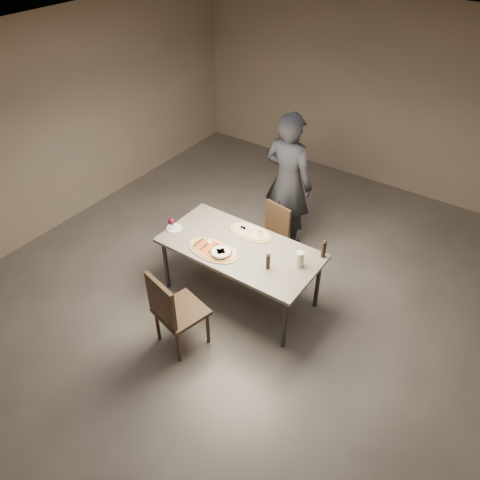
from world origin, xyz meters
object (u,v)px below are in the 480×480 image
Objects in this scene: ham_pizza at (250,232)px; pepper_mill_left at (324,249)px; chair_near at (173,309)px; diner at (288,182)px; dining_table at (240,251)px; chair_far at (272,233)px; bread_basket at (221,253)px; zucchini_pizza at (213,250)px; carafe at (300,259)px.

ham_pizza is 2.42× the size of pepper_mill_left.
diner is at bearing 103.51° from chair_near.
diner is at bearing 95.50° from dining_table.
pepper_mill_left is 0.26× the size of chair_far.
bread_basket is at bearing 100.14° from chair_near.
bread_basket is at bearing 96.93° from chair_far.
chair_far is at bearing 108.53° from ham_pizza.
dining_table is at bearing 98.86° from diner.
ham_pizza is 0.28× the size of diner.
ham_pizza is 0.53m from bread_basket.
bread_basket is (0.13, -0.02, 0.03)m from zucchini_pizza.
bread_basket is 0.99× the size of pepper_mill_left.
diner is (-0.95, 0.85, 0.09)m from pepper_mill_left.
diner reaches higher than dining_table.
chair_near reaches higher than chair_far.
bread_basket is 1.49m from diner.
bread_basket is at bearing -107.57° from dining_table.
chair_far reaches higher than ham_pizza.
zucchini_pizza is 0.62× the size of chair_near.
zucchini_pizza is 1.15× the size of ham_pizza.
chair_far is at bearing 156.63° from pepper_mill_left.
zucchini_pizza is 0.96m from carafe.
diner reaches higher than ham_pizza.
dining_table is at bearing 96.58° from chair_near.
chair_far is (0.17, 0.98, -0.30)m from zucchini_pizza.
dining_table is 0.96× the size of diner.
chair_near is at bearing -93.27° from zucchini_pizza.
ham_pizza is at bearing 97.60° from chair_far.
zucchini_pizza is at bearing -86.60° from ham_pizza.
ham_pizza is at bearing 86.73° from bread_basket.
ham_pizza is at bearing 97.57° from diner.
carafe is (0.90, 0.33, 0.07)m from zucchini_pizza.
diner reaches higher than zucchini_pizza.
diner is at bearing -70.19° from chair_far.
diner is (-0.07, 0.95, 0.17)m from ham_pizza.
diner reaches higher than chair_far.
chair_far is at bearing 70.85° from zucchini_pizza.
diner is at bearing 77.46° from zucchini_pizza.
chair_near reaches higher than dining_table.
ham_pizza is at bearing -173.52° from pepper_mill_left.
diner is (0.09, 1.46, 0.17)m from zucchini_pizza.
dining_table is 0.28m from bread_basket.
chair_far reaches higher than zucchini_pizza.
pepper_mill_left reaches higher than ham_pizza.
carafe is (0.74, -0.18, 0.07)m from ham_pizza.
bread_basket is at bearing -145.31° from pepper_mill_left.
ham_pizza is (0.16, 0.51, -0.00)m from zucchini_pizza.
bread_basket is (-0.03, -0.53, 0.03)m from ham_pizza.
diner reaches higher than chair_near.
zucchini_pizza is 0.81m from chair_near.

